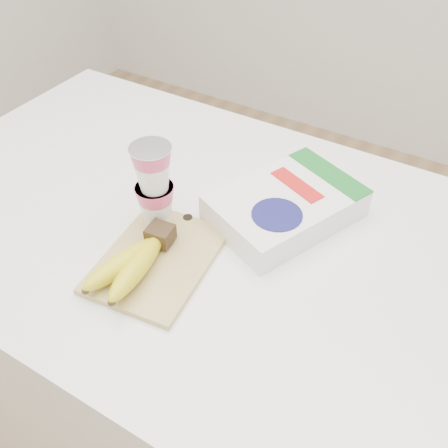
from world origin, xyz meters
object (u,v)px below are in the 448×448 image
bananas (133,262)px  table (188,343)px  cereal_box (286,206)px  cutting_board (158,260)px  yogurt_stack (154,184)px

bananas → table: bearing=100.9°
table → cereal_box: (0.20, 0.10, 0.51)m
cutting_board → yogurt_stack: size_ratio=1.43×
table → cutting_board: (0.05, -0.14, 0.49)m
bananas → yogurt_stack: 0.15m
table → bananas: 0.55m
cutting_board → yogurt_stack: (-0.06, 0.08, 0.11)m
bananas → cereal_box: size_ratio=0.61×
cutting_board → cereal_box: cereal_box is taller
bananas → cereal_box: bananas is taller
yogurt_stack → cereal_box: 0.27m
yogurt_stack → cereal_box: (0.21, 0.16, -0.08)m
cutting_board → table: bearing=104.1°
yogurt_stack → cereal_box: bearing=37.8°
bananas → yogurt_stack: bearing=107.4°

